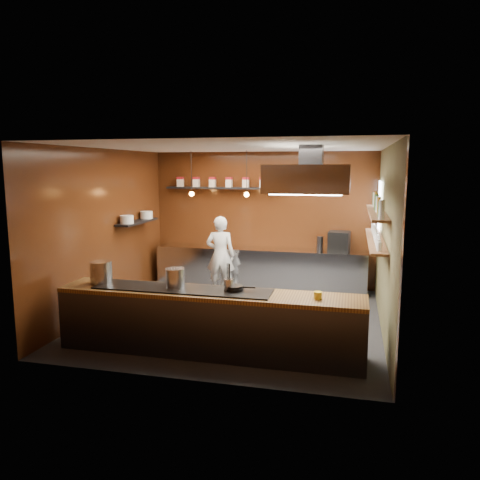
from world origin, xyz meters
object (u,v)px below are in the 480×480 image
(extractor_hood, at_px, (311,177))
(stockpot_large, at_px, (101,272))
(espresso_machine, at_px, (339,242))
(stockpot_small, at_px, (175,277))
(chef, at_px, (220,255))

(extractor_hood, relative_size, stockpot_large, 6.05)
(extractor_hood, height_order, espresso_machine, extractor_hood)
(stockpot_small, bearing_deg, espresso_machine, 58.63)
(extractor_hood, relative_size, stockpot_small, 7.08)
(extractor_hood, relative_size, chef, 1.21)
(espresso_machine, relative_size, chef, 0.26)
(extractor_hood, distance_m, chef, 3.27)
(chef, bearing_deg, extractor_hood, 129.87)
(espresso_machine, bearing_deg, stockpot_small, -115.84)
(stockpot_large, xyz_separation_m, stockpot_small, (1.17, 0.04, -0.03))
(extractor_hood, height_order, stockpot_small, extractor_hood)
(stockpot_small, bearing_deg, extractor_hood, 31.08)
(stockpot_small, height_order, chef, chef)
(extractor_hood, bearing_deg, stockpot_large, -159.11)
(stockpot_small, bearing_deg, stockpot_large, -178.01)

